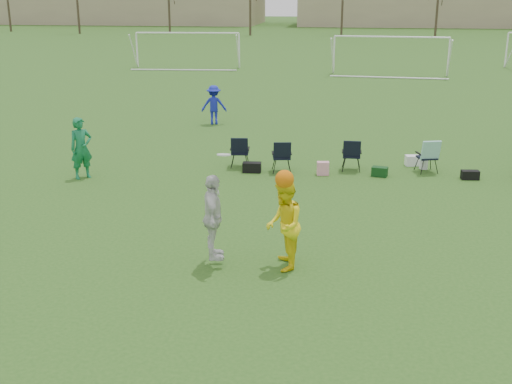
% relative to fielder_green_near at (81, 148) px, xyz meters
% --- Properties ---
extents(ground, '(260.00, 260.00, 0.00)m').
position_rel_fielder_green_near_xyz_m(ground, '(6.01, -5.98, -0.89)').
color(ground, '#29541A').
rests_on(ground, ground).
extents(fielder_green_near, '(0.77, 0.76, 1.79)m').
position_rel_fielder_green_near_xyz_m(fielder_green_near, '(0.00, 0.00, 0.00)').
color(fielder_green_near, '#147244').
rests_on(fielder_green_near, ground).
extents(fielder_blue, '(1.11, 0.75, 1.58)m').
position_rel_fielder_green_near_xyz_m(fielder_blue, '(2.12, 8.35, -0.10)').
color(fielder_blue, '#1721AD').
rests_on(fielder_blue, ground).
extents(center_contest, '(2.09, 1.14, 2.30)m').
position_rel_fielder_green_near_xyz_m(center_contest, '(5.94, -5.53, 0.08)').
color(center_contest, silver).
rests_on(center_contest, ground).
extents(sideline_setup, '(9.22, 1.86, 1.95)m').
position_rel_fielder_green_near_xyz_m(sideline_setup, '(9.09, 1.92, -0.32)').
color(sideline_setup, '#0F3913').
rests_on(sideline_setup, ground).
extents(goal_left, '(7.39, 0.76, 2.46)m').
position_rel_fielder_green_near_xyz_m(goal_left, '(-3.99, 28.02, 1.03)').
color(goal_left, white).
rests_on(goal_left, ground).
extents(goal_mid, '(7.40, 0.63, 2.46)m').
position_rel_fielder_green_near_xyz_m(goal_mid, '(10.01, 26.02, 1.03)').
color(goal_mid, white).
rests_on(goal_mid, ground).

